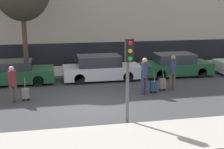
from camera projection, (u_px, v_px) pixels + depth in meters
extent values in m
plane|color=#38383A|center=(93.00, 106.00, 13.67)|extent=(80.00, 80.00, 0.00)
cube|color=#A39E93|center=(109.00, 141.00, 10.07)|extent=(28.00, 2.50, 0.12)
cube|color=#A39E93|center=(78.00, 71.00, 20.33)|extent=(28.00, 3.00, 0.12)
cube|color=black|center=(75.00, 54.00, 22.24)|extent=(27.44, 0.06, 1.60)
cube|color=#194728|center=(13.00, 75.00, 17.25)|extent=(4.47, 1.82, 0.70)
cube|color=#23282D|center=(9.00, 65.00, 17.08)|extent=(2.46, 1.60, 0.46)
cylinder|color=black|center=(38.00, 81.00, 16.77)|extent=(0.60, 0.18, 0.60)
cylinder|color=black|center=(39.00, 74.00, 18.34)|extent=(0.60, 0.18, 0.60)
cube|color=#B7BABF|center=(102.00, 72.00, 18.11)|extent=(4.44, 1.72, 0.70)
cube|color=#23282D|center=(99.00, 61.00, 17.93)|extent=(2.44, 1.52, 0.61)
cylinder|color=black|center=(128.00, 77.00, 17.68)|extent=(0.60, 0.18, 0.60)
cylinder|color=black|center=(122.00, 71.00, 19.15)|extent=(0.60, 0.18, 0.60)
cylinder|color=black|center=(80.00, 79.00, 17.16)|extent=(0.60, 0.18, 0.60)
cylinder|color=black|center=(77.00, 73.00, 18.63)|extent=(0.60, 0.18, 0.60)
cube|color=#194728|center=(176.00, 68.00, 19.15)|extent=(4.19, 1.79, 0.70)
cube|color=#23282D|center=(174.00, 58.00, 18.98)|extent=(2.30, 1.57, 0.54)
cylinder|color=black|center=(202.00, 73.00, 18.68)|extent=(0.60, 0.18, 0.60)
cylinder|color=black|center=(190.00, 67.00, 20.21)|extent=(0.60, 0.18, 0.60)
cylinder|color=black|center=(161.00, 75.00, 18.18)|extent=(0.60, 0.18, 0.60)
cylinder|color=black|center=(152.00, 69.00, 19.71)|extent=(0.60, 0.18, 0.60)
cylinder|color=black|center=(224.00, 67.00, 20.43)|extent=(0.60, 0.18, 0.60)
cylinder|color=#4C4233|center=(16.00, 94.00, 14.09)|extent=(0.15, 0.15, 0.79)
cylinder|color=#4C4233|center=(11.00, 95.00, 13.99)|extent=(0.15, 0.15, 0.79)
cylinder|color=maroon|center=(12.00, 78.00, 13.87)|extent=(0.34, 0.34, 0.68)
sphere|color=tan|center=(11.00, 69.00, 13.76)|extent=(0.22, 0.22, 0.22)
cube|color=slate|center=(26.00, 93.00, 14.33)|extent=(0.32, 0.24, 0.45)
cylinder|color=black|center=(23.00, 100.00, 14.37)|extent=(0.12, 0.03, 0.12)
cylinder|color=black|center=(28.00, 99.00, 14.42)|extent=(0.12, 0.03, 0.12)
cylinder|color=gray|center=(25.00, 83.00, 14.15)|extent=(0.02, 0.19, 0.53)
cylinder|color=#383347|center=(146.00, 86.00, 15.30)|extent=(0.15, 0.15, 0.85)
cylinder|color=#383347|center=(143.00, 86.00, 15.21)|extent=(0.15, 0.15, 0.85)
cylinder|color=#283351|center=(145.00, 70.00, 15.07)|extent=(0.34, 0.34, 0.74)
sphere|color=tan|center=(145.00, 60.00, 14.96)|extent=(0.24, 0.24, 0.24)
cube|color=navy|center=(153.00, 86.00, 15.52)|extent=(0.32, 0.24, 0.48)
cylinder|color=black|center=(151.00, 92.00, 15.57)|extent=(0.12, 0.03, 0.12)
cylinder|color=black|center=(155.00, 92.00, 15.61)|extent=(0.12, 0.03, 0.12)
cylinder|color=gray|center=(154.00, 76.00, 15.34)|extent=(0.02, 0.19, 0.53)
cylinder|color=#4C4233|center=(170.00, 82.00, 16.06)|extent=(0.15, 0.15, 0.84)
cylinder|color=#4C4233|center=(174.00, 82.00, 16.11)|extent=(0.15, 0.15, 0.84)
cylinder|color=#283351|center=(173.00, 67.00, 15.91)|extent=(0.34, 0.34, 0.73)
sphere|color=#936B4C|center=(173.00, 58.00, 15.80)|extent=(0.24, 0.24, 0.24)
cube|color=slate|center=(162.00, 84.00, 15.96)|extent=(0.32, 0.24, 0.50)
cylinder|color=black|center=(160.00, 89.00, 16.01)|extent=(0.12, 0.03, 0.12)
cylinder|color=black|center=(164.00, 89.00, 16.05)|extent=(0.12, 0.03, 0.12)
cylinder|color=gray|center=(163.00, 74.00, 15.77)|extent=(0.02, 0.19, 0.53)
cylinder|color=#515154|center=(127.00, 82.00, 11.34)|extent=(0.12, 0.12, 3.21)
cube|color=black|center=(129.00, 50.00, 10.89)|extent=(0.28, 0.24, 0.80)
sphere|color=red|center=(130.00, 43.00, 10.68)|extent=(0.15, 0.15, 0.15)
sphere|color=gold|center=(130.00, 51.00, 10.74)|extent=(0.15, 0.15, 0.15)
sphere|color=green|center=(130.00, 58.00, 10.80)|extent=(0.15, 0.15, 0.15)
torus|color=black|center=(85.00, 64.00, 20.50)|extent=(0.72, 0.06, 0.72)
torus|color=black|center=(69.00, 64.00, 20.29)|extent=(0.72, 0.06, 0.72)
cylinder|color=black|center=(77.00, 61.00, 20.35)|extent=(1.00, 0.05, 0.05)
cylinder|color=black|center=(74.00, 58.00, 20.27)|extent=(0.04, 0.04, 0.40)
cylinder|color=#4C3826|center=(25.00, 44.00, 18.48)|extent=(0.28, 0.28, 3.72)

